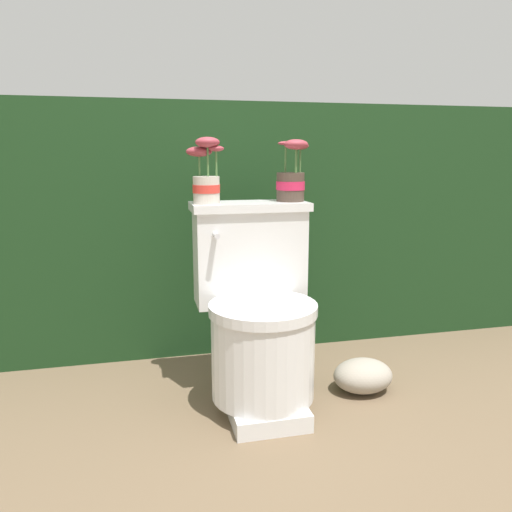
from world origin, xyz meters
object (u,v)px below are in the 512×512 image
Objects in this scene: toilet at (258,318)px; potted_plant_left at (206,178)px; potted_plant_midleft at (291,178)px; garden_stone at (363,376)px.

potted_plant_left reaches higher than toilet.
potted_plant_midleft is at bearing 40.95° from toilet.
potted_plant_left is at bearing 142.87° from toilet.
potted_plant_left is at bearing 166.64° from garden_stone.
garden_stone is at bearing -31.53° from potted_plant_midleft.
potted_plant_midleft reaches higher than toilet.
toilet is 0.54m from potted_plant_midleft.
toilet reaches higher than garden_stone.
toilet is 0.49m from garden_stone.
potted_plant_left reaches higher than garden_stone.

